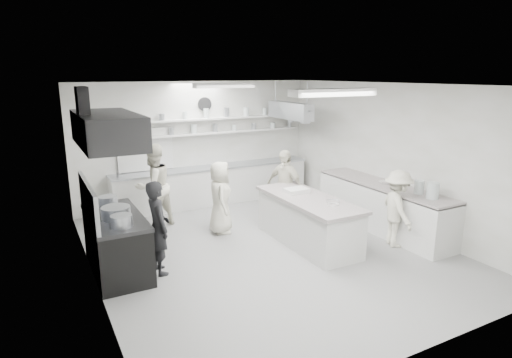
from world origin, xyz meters
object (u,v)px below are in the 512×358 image
stove (117,245)px  cook_back (154,186)px  right_counter (382,208)px  cook_stove (158,228)px  prep_island (308,222)px  back_counter (214,185)px

stove → cook_back: bearing=58.0°
stove → right_counter: (5.25, -0.60, 0.02)m
stove → cook_stove: size_ratio=1.16×
right_counter → prep_island: right_counter is taller
prep_island → cook_back: 3.30m
back_counter → prep_island: (0.55, -3.30, -0.03)m
prep_island → back_counter: bearing=99.7°
back_counter → cook_back: cook_back is taller
right_counter → cook_back: bearing=149.9°
cook_back → back_counter: bearing=-173.7°
cook_stove → cook_back: bearing=-14.7°
back_counter → prep_island: size_ratio=2.14×
right_counter → cook_back: (-4.13, 2.40, 0.42)m
prep_island → cook_stove: (-2.85, 0.10, 0.34)m
right_counter → cook_back: cook_back is taller
stove → cook_stove: 0.78m
prep_island → stove: bearing=172.1°
cook_stove → back_counter: bearing=-36.9°
right_counter → prep_island: (-1.80, 0.10, -0.04)m
back_counter → cook_stove: 3.95m
right_counter → cook_stove: size_ratio=2.13×
stove → right_counter: right_counter is taller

